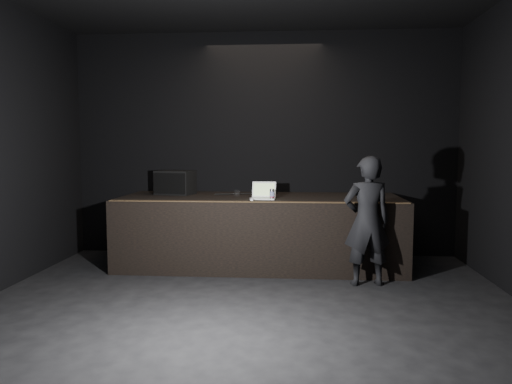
{
  "coord_description": "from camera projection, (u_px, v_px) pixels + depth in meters",
  "views": [
    {
      "loc": [
        0.5,
        -4.41,
        1.73
      ],
      "look_at": [
        -0.03,
        2.3,
        1.11
      ],
      "focal_mm": 35.0,
      "sensor_mm": 36.0,
      "label": 1
    }
  ],
  "objects": [
    {
      "name": "ground",
      "position": [
        240.0,
        335.0,
        4.57
      ],
      "size": [
        7.0,
        7.0,
        0.0
      ],
      "primitive_type": "plane",
      "color": "black",
      "rests_on": "ground"
    },
    {
      "name": "room_walls",
      "position": [
        239.0,
        112.0,
        4.39
      ],
      "size": [
        6.1,
        7.1,
        3.52
      ],
      "color": "black",
      "rests_on": "ground"
    },
    {
      "name": "stage_riser",
      "position": [
        260.0,
        231.0,
        7.24
      ],
      "size": [
        4.0,
        1.5,
        1.0
      ],
      "primitive_type": "cube",
      "color": "black",
      "rests_on": "ground"
    },
    {
      "name": "riser_lip",
      "position": [
        257.0,
        202.0,
        6.48
      ],
      "size": [
        3.92,
        0.1,
        0.01
      ],
      "primitive_type": "cube",
      "color": "brown",
      "rests_on": "stage_riser"
    },
    {
      "name": "stage_monitor",
      "position": [
        175.0,
        183.0,
        7.5
      ],
      "size": [
        0.61,
        0.5,
        0.36
      ],
      "rotation": [
        0.0,
        0.0,
        -0.23
      ],
      "color": "black",
      "rests_on": "stage_riser"
    },
    {
      "name": "cable",
      "position": [
        247.0,
        194.0,
        7.54
      ],
      "size": [
        0.94,
        0.29,
        0.02
      ],
      "primitive_type": "cylinder",
      "rotation": [
        0.0,
        1.57,
        0.29
      ],
      "color": "black",
      "rests_on": "stage_riser"
    },
    {
      "name": "laptop",
      "position": [
        263.0,
        194.0,
        6.91
      ],
      "size": [
        0.34,
        0.31,
        0.23
      ],
      "rotation": [
        0.0,
        0.0,
        -0.05
      ],
      "color": "white",
      "rests_on": "stage_riser"
    },
    {
      "name": "beer_can",
      "position": [
        272.0,
        194.0,
        6.74
      ],
      "size": [
        0.06,
        0.06,
        0.15
      ],
      "color": "silver",
      "rests_on": "stage_riser"
    },
    {
      "name": "plastic_cup",
      "position": [
        237.0,
        193.0,
        7.19
      ],
      "size": [
        0.08,
        0.08,
        0.1
      ],
      "primitive_type": "cylinder",
      "color": "white",
      "rests_on": "stage_riser"
    },
    {
      "name": "wii_remote",
      "position": [
        251.0,
        199.0,
        6.69
      ],
      "size": [
        0.06,
        0.16,
        0.03
      ],
      "primitive_type": "cube",
      "rotation": [
        0.0,
        0.0,
        0.17
      ],
      "color": "white",
      "rests_on": "stage_riser"
    },
    {
      "name": "person",
      "position": [
        367.0,
        221.0,
        6.16
      ],
      "size": [
        0.64,
        0.47,
        1.61
      ],
      "primitive_type": "imported",
      "rotation": [
        0.0,
        0.0,
        3.29
      ],
      "color": "black",
      "rests_on": "ground"
    }
  ]
}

